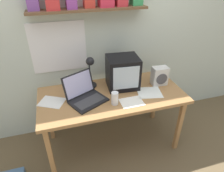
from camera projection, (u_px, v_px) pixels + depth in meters
ground_plane at (112, 142)px, 2.51m from camera, size 12.00×12.00×0.00m
back_wall at (99, 27)px, 2.23m from camera, size 5.60×0.24×2.60m
corner_desk at (112, 99)px, 2.17m from camera, size 1.54×0.72×0.73m
crt_monitor at (123, 72)px, 2.19m from camera, size 0.36×0.33×0.35m
laptop at (84, 94)px, 2.02m from camera, size 0.45×0.44×0.26m
desk_lamp at (90, 69)px, 2.13m from camera, size 0.14×0.17×0.37m
juice_glass at (115, 99)px, 1.95m from camera, size 0.07×0.07×0.13m
space_heater at (160, 76)px, 2.26m from camera, size 0.18×0.12×0.21m
printed_handout at (132, 102)px, 2.01m from camera, size 0.23×0.18×0.00m
loose_paper_near_monitor at (149, 93)px, 2.15m from camera, size 0.29×0.27×0.00m
open_notebook at (52, 102)px, 2.01m from camera, size 0.30×0.28×0.00m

